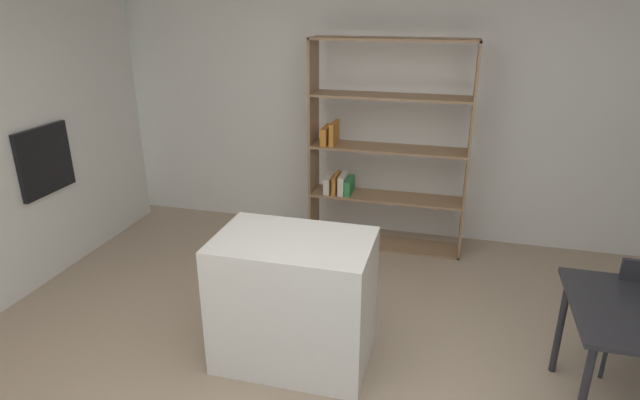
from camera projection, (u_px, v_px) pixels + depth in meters
name	position (u px, v px, depth m)	size (l,w,h in m)	color
back_partition	(400.00, 110.00, 5.13)	(7.02, 0.06, 2.57)	white
built_in_oven	(45.00, 160.00, 4.36)	(0.06, 0.57, 0.57)	black
kitchen_island	(294.00, 300.00, 3.44)	(1.01, 0.66, 0.89)	white
open_bookshelf	(380.00, 151.00, 4.92)	(1.48, 0.34, 1.99)	#997551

